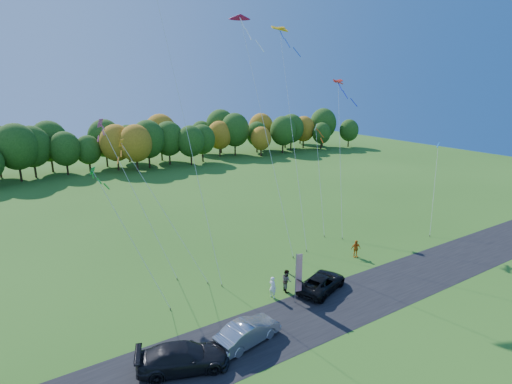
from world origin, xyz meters
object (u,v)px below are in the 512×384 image
black_suv (322,282)px  person_east (356,249)px  feather_flag (298,272)px  silver_sedan (248,332)px

black_suv → person_east: (7.21, 3.17, 0.17)m
black_suv → feather_flag: (-2.85, -0.41, 1.85)m
black_suv → person_east: 7.88m
person_east → black_suv: bearing=-140.5°
black_suv → feather_flag: bearing=78.5°
silver_sedan → person_east: size_ratio=2.70×
silver_sedan → feather_flag: 6.57m
black_suv → feather_flag: feather_flag is taller
feather_flag → person_east: bearing=19.6°
black_suv → person_east: bearing=-85.9°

